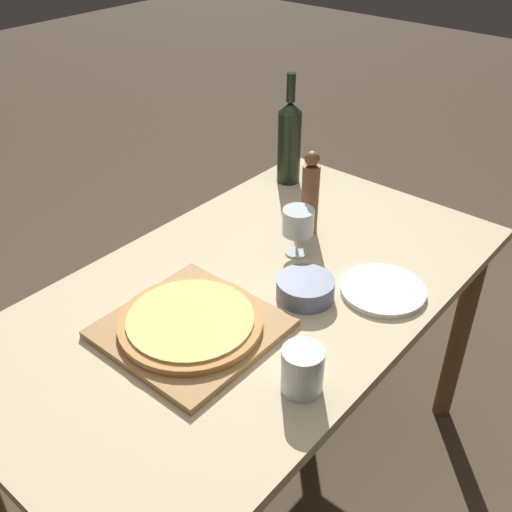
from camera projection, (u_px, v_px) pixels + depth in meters
The scene contains 10 objects.
ground_plane at pixel (253, 477), 1.92m from camera, with size 12.00×12.00×0.00m, color #4C3D2D.
dining_table at pixel (252, 321), 1.56m from camera, with size 0.80×1.41×0.76m.
cutting_board at pixel (190, 328), 1.36m from camera, with size 0.35×0.35×0.02m.
pizza at pixel (189, 321), 1.35m from camera, with size 0.33×0.33×0.02m.
wine_bottle at pixel (289, 140), 1.91m from camera, with size 0.08×0.08×0.36m.
pepper_mill at pixel (310, 195), 1.66m from camera, with size 0.05×0.05×0.25m.
wine_glass at pixel (298, 223), 1.58m from camera, with size 0.08×0.08×0.13m.
small_bowl at pixel (305, 288), 1.46m from camera, with size 0.14×0.14×0.05m.
drinking_tumbler at pixel (302, 370), 1.19m from camera, with size 0.09×0.09×0.10m.
dinner_plate at pixel (383, 290), 1.48m from camera, with size 0.21×0.21×0.01m.
Camera 1 is at (0.78, -0.91, 1.66)m, focal length 42.00 mm.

